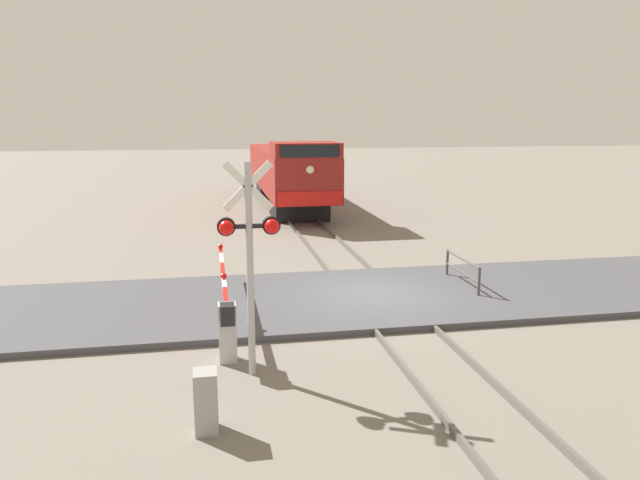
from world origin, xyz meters
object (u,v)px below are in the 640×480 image
Objects in this scene: crossing_gate at (226,308)px; guard_railing at (462,269)px; utility_cabinet at (206,402)px; locomotive at (288,172)px; crossing_signal at (249,244)px.

guard_railing is (6.87, 3.11, -0.24)m from crossing_gate.
utility_cabinet reaches higher than guard_railing.
utility_cabinet is 10.00m from guard_railing.
guard_railing is (7.31, 6.82, 0.10)m from utility_cabinet.
crossing_signal is (-3.67, -22.24, 0.67)m from locomotive.
locomotive is at bearing 98.97° from guard_railing.
crossing_gate is 7.55m from guard_railing.
locomotive is 15.07× the size of utility_cabinet.
crossing_signal is 2.45m from crossing_gate.
crossing_gate reaches higher than guard_railing.
locomotive is 17.74m from guard_railing.
locomotive is 24.76m from utility_cabinet.
locomotive reaches higher than utility_cabinet.
locomotive is 6.70× the size of guard_railing.
crossing_gate is at bearing 83.29° from utility_cabinet.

